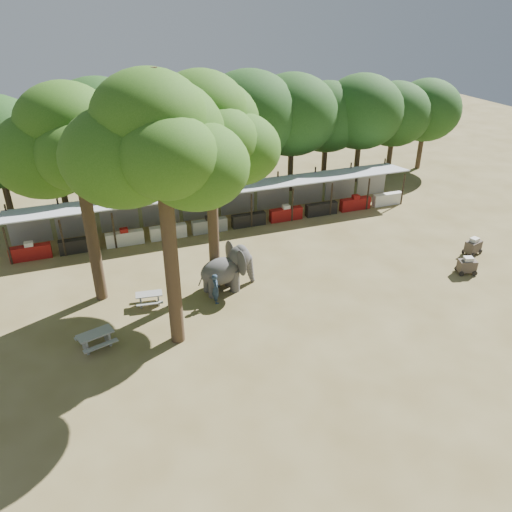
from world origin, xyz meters
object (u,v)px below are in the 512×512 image
object	(u,v)px
handler	(216,288)
elephant	(227,269)
picnic_table_near	(96,338)
yard_tree_back	(205,131)
yard_tree_center	(156,144)
cart_back	(473,246)
cart_front	(467,265)
picnic_table_far	(149,297)
yard_tree_left	(73,145)

from	to	relation	value
handler	elephant	bearing A→B (deg)	-38.81
picnic_table_near	handler	bearing A→B (deg)	-0.78
yard_tree_back	elephant	xyz separation A→B (m)	(0.69, -0.68, -7.30)
yard_tree_center	yard_tree_back	xyz separation A→B (m)	(3.00, 4.00, -0.67)
yard_tree_back	elephant	size ratio (longest dim) A/B	3.45
handler	picnic_table_near	distance (m)	6.41
cart_back	yard_tree_back	bearing A→B (deg)	157.58
handler	cart_back	xyz separation A→B (m)	(16.41, -0.28, -0.30)
handler	cart_front	bearing A→B (deg)	-94.91
picnic_table_near	yard_tree_center	bearing A→B (deg)	-25.03
picnic_table_near	picnic_table_far	distance (m)	3.92
handler	picnic_table_far	size ratio (longest dim) A/B	1.12
yard_tree_center	handler	distance (m)	9.08
cart_front	yard_tree_left	bearing A→B (deg)	-176.43
yard_tree_back	cart_back	distance (m)	18.11
yard_tree_center	cart_back	bearing A→B (deg)	5.86
picnic_table_near	yard_tree_back	bearing A→B (deg)	11.98
yard_tree_left	elephant	size ratio (longest dim) A/B	3.34
cart_front	picnic_table_near	bearing A→B (deg)	-163.92
yard_tree_left	picnic_table_near	world-z (taller)	yard_tree_left
elephant	picnic_table_far	xyz separation A→B (m)	(-4.28, -0.11, -0.80)
yard_tree_left	picnic_table_near	distance (m)	8.90
yard_tree_back	cart_front	world-z (taller)	yard_tree_back
yard_tree_back	cart_front	bearing A→B (deg)	-15.37
yard_tree_center	handler	xyz separation A→B (m)	(2.70, 2.24, -8.37)
picnic_table_near	yard_tree_left	bearing A→B (deg)	67.88
yard_tree_center	picnic_table_far	world-z (taller)	yard_tree_center
picnic_table_far	cart_front	xyz separation A→B (m)	(17.65, -3.08, 0.08)
picnic_table_far	cart_back	distance (m)	19.75
elephant	picnic_table_far	distance (m)	4.36
yard_tree_left	handler	size ratio (longest dim) A/B	6.60
yard_tree_back	picnic_table_near	world-z (taller)	yard_tree_back
cart_back	yard_tree_center	bearing A→B (deg)	170.66
elephant	yard_tree_left	bearing A→B (deg)	157.71
yard_tree_left	elephant	xyz separation A→B (m)	(6.69, -1.68, -6.96)
yard_tree_center	yard_tree_left	bearing A→B (deg)	120.96
yard_tree_left	picnic_table_far	bearing A→B (deg)	-36.61
cart_back	picnic_table_far	bearing A→B (deg)	161.16
yard_tree_back	picnic_table_near	distance (m)	10.87
cart_front	elephant	bearing A→B (deg)	-176.20
yard_tree_left	cart_back	world-z (taller)	yard_tree_left
yard_tree_left	cart_front	xyz separation A→B (m)	(20.06, -4.86, -7.68)
yard_tree_center	picnic_table_far	size ratio (longest dim) A/B	8.10
handler	picnic_table_far	distance (m)	3.46
handler	cart_back	bearing A→B (deg)	-87.54
elephant	cart_front	distance (m)	13.76
handler	yard_tree_back	bearing A→B (deg)	-6.07
yard_tree_center	elephant	bearing A→B (deg)	42.01
yard_tree_back	elephant	world-z (taller)	yard_tree_back
yard_tree_left	picnic_table_far	distance (m)	8.32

